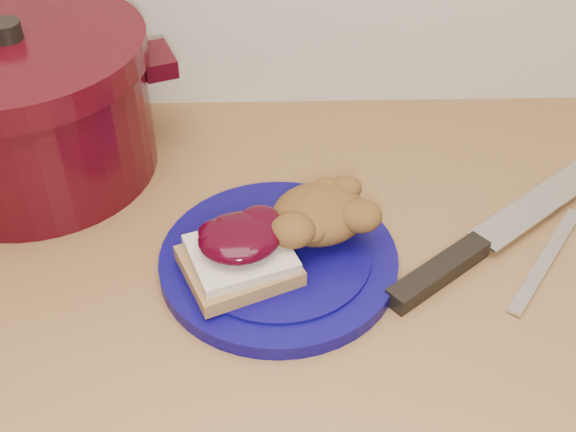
{
  "coord_description": "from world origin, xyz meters",
  "views": [
    {
      "loc": [
        -0.01,
        0.96,
        1.41
      ],
      "look_at": [
        0.0,
        1.5,
        0.95
      ],
      "focal_mm": 45.0,
      "sensor_mm": 36.0,
      "label": 1
    }
  ],
  "objects_px": {
    "chef_knife": "(469,251)",
    "pepper_grinder": "(34,118)",
    "dutch_oven": "(26,106)",
    "butter_knife": "(547,258)",
    "plate": "(279,261)"
  },
  "relations": [
    {
      "from": "chef_knife",
      "to": "dutch_oven",
      "type": "bearing_deg",
      "value": 121.79
    },
    {
      "from": "plate",
      "to": "chef_knife",
      "type": "relative_size",
      "value": 0.83
    },
    {
      "from": "dutch_oven",
      "to": "pepper_grinder",
      "type": "distance_m",
      "value": 0.02
    },
    {
      "from": "dutch_oven",
      "to": "butter_knife",
      "type": "bearing_deg",
      "value": -17.7
    },
    {
      "from": "chef_knife",
      "to": "dutch_oven",
      "type": "height_order",
      "value": "dutch_oven"
    },
    {
      "from": "butter_knife",
      "to": "dutch_oven",
      "type": "xyz_separation_m",
      "value": [
        -0.55,
        0.18,
        0.08
      ]
    },
    {
      "from": "plate",
      "to": "dutch_oven",
      "type": "bearing_deg",
      "value": 147.64
    },
    {
      "from": "chef_knife",
      "to": "butter_knife",
      "type": "height_order",
      "value": "chef_knife"
    },
    {
      "from": "plate",
      "to": "butter_knife",
      "type": "height_order",
      "value": "plate"
    },
    {
      "from": "butter_knife",
      "to": "dutch_oven",
      "type": "bearing_deg",
      "value": 108.54
    },
    {
      "from": "chef_knife",
      "to": "pepper_grinder",
      "type": "xyz_separation_m",
      "value": [
        -0.47,
        0.17,
        0.06
      ]
    },
    {
      "from": "chef_knife",
      "to": "butter_knife",
      "type": "relative_size",
      "value": 1.6
    },
    {
      "from": "plate",
      "to": "pepper_grinder",
      "type": "height_order",
      "value": "pepper_grinder"
    },
    {
      "from": "plate",
      "to": "butter_knife",
      "type": "xyz_separation_m",
      "value": [
        0.27,
        0.0,
        -0.0
      ]
    },
    {
      "from": "plate",
      "to": "dutch_oven",
      "type": "relative_size",
      "value": 0.65
    }
  ]
}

